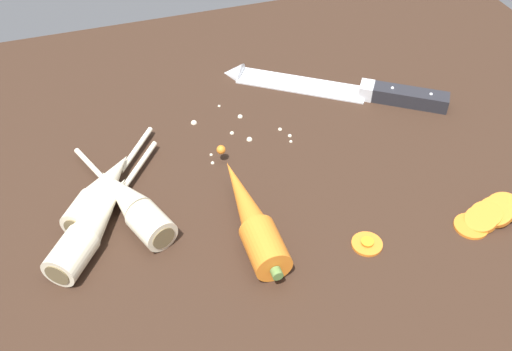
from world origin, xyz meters
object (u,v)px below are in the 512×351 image
object	(u,v)px
carrot_slice_stack	(487,216)
parsnip_front	(132,205)
whole_carrot	(251,216)
parsnip_mid_right	(94,223)
parsnip_mid_left	(103,190)
chefs_knife	(328,87)
carrot_slice_stray_near	(367,243)

from	to	relation	value
carrot_slice_stack	parsnip_front	bearing A→B (deg)	160.77
whole_carrot	parsnip_mid_right	bearing A→B (deg)	165.33
parsnip_mid_left	carrot_slice_stack	xyz separation A→B (cm)	(42.85, -17.42, -1.13)
parsnip_mid_right	chefs_knife	bearing A→B (deg)	26.56
parsnip_mid_left	whole_carrot	bearing A→B (deg)	-31.61
chefs_knife	carrot_slice_stack	size ratio (longest dim) A/B	3.61
parsnip_mid_left	carrot_slice_stack	bearing A→B (deg)	-22.12
whole_carrot	carrot_slice_stack	world-z (taller)	whole_carrot
parsnip_front	carrot_slice_stack	xyz separation A→B (cm)	(39.92, -13.92, -1.13)
parsnip_mid_left	parsnip_mid_right	xyz separation A→B (cm)	(-1.67, -5.14, -0.00)
parsnip_front	carrot_slice_stray_near	bearing A→B (deg)	-27.60
parsnip_mid_right	carrot_slice_stray_near	distance (cm)	31.44
carrot_slice_stray_near	parsnip_mid_left	bearing A→B (deg)	149.30
whole_carrot	parsnip_front	bearing A→B (deg)	154.18
parsnip_mid_left	carrot_slice_stack	world-z (taller)	parsnip_mid_left
chefs_knife	parsnip_mid_right	bearing A→B (deg)	-153.44
chefs_knife	whole_carrot	bearing A→B (deg)	-130.62
chefs_knife	parsnip_mid_left	xyz separation A→B (cm)	(-35.72, -13.55, 1.33)
parsnip_mid_left	parsnip_front	bearing A→B (deg)	-49.98
parsnip_mid_right	carrot_slice_stack	distance (cm)	46.20
parsnip_front	parsnip_mid_left	xyz separation A→B (cm)	(-2.93, 3.49, 0.00)
parsnip_front	carrot_slice_stray_near	distance (cm)	27.92
parsnip_mid_right	carrot_slice_stack	bearing A→B (deg)	-15.41
whole_carrot	parsnip_mid_left	xyz separation A→B (cm)	(-15.78, 9.71, -0.12)
parsnip_front	whole_carrot	bearing A→B (deg)	-25.82
chefs_knife	carrot_slice_stack	world-z (taller)	carrot_slice_stack
parsnip_mid_left	parsnip_mid_right	world-z (taller)	same
whole_carrot	parsnip_mid_left	world-z (taller)	whole_carrot
parsnip_mid_right	carrot_slice_stray_near	world-z (taller)	parsnip_mid_right
carrot_slice_stack	parsnip_mid_left	bearing A→B (deg)	157.88
parsnip_mid_right	parsnip_mid_left	bearing A→B (deg)	72.04
parsnip_mid_left	carrot_slice_stray_near	xyz separation A→B (cm)	(27.64, -16.41, -1.62)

